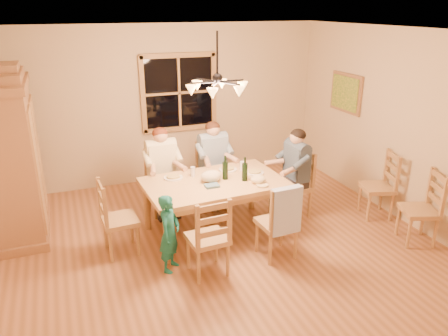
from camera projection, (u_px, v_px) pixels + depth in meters
name	position (u px, v px, depth m)	size (l,w,h in m)	color
floor	(218.00, 242.00, 5.84)	(5.50, 5.50, 0.00)	#905C34
ceiling	(217.00, 31.00, 4.89)	(5.50, 5.00, 0.02)	white
wall_back	(168.00, 105.00, 7.55)	(5.50, 0.02, 2.70)	beige
wall_right	(396.00, 125.00, 6.29)	(0.02, 5.00, 2.70)	beige
window	(179.00, 93.00, 7.52)	(1.30, 0.06, 1.30)	black
painting	(346.00, 93.00, 7.24)	(0.06, 0.78, 0.64)	#8B5E3C
chandelier	(217.00, 86.00, 5.11)	(0.77, 0.68, 0.71)	black
armoire	(13.00, 160.00, 5.73)	(0.66, 1.40, 2.30)	#8B5E3C
dining_table	(214.00, 188.00, 5.87)	(1.91, 1.24, 0.76)	tan
chair_far_left	(163.00, 194.00, 6.55)	(0.46, 0.45, 0.99)	#A28147
chair_far_right	(214.00, 185.00, 6.87)	(0.46, 0.45, 0.99)	#A28147
chair_near_left	(208.00, 250.00, 5.07)	(0.46, 0.45, 0.99)	#A28147
chair_near_right	(276.00, 234.00, 5.43)	(0.46, 0.45, 0.99)	#A28147
chair_end_left	(121.00, 231.00, 5.49)	(0.45, 0.46, 0.99)	#A28147
chair_end_right	(294.00, 196.00, 6.49)	(0.45, 0.46, 0.99)	#A28147
adult_woman	(162.00, 160.00, 6.37)	(0.41, 0.44, 0.87)	beige
adult_plaid_man	(213.00, 153.00, 6.68)	(0.41, 0.44, 0.87)	#2F5781
adult_slate_man	(296.00, 162.00, 6.30)	(0.44, 0.41, 0.87)	#3E4E63
towel	(286.00, 211.00, 5.13)	(0.38, 0.10, 0.58)	#A9BDE4
wine_bottle_a	(225.00, 168.00, 5.85)	(0.08, 0.08, 0.33)	black
wine_bottle_b	(245.00, 169.00, 5.80)	(0.08, 0.08, 0.33)	black
plate_woman	(173.00, 178.00, 5.92)	(0.26, 0.26, 0.02)	white
plate_plaid	(228.00, 169.00, 6.22)	(0.26, 0.26, 0.02)	white
plate_slate	(255.00, 173.00, 6.10)	(0.26, 0.26, 0.02)	white
wine_glass_a	(193.00, 172.00, 5.96)	(0.06, 0.06, 0.14)	silver
wine_glass_b	(242.00, 166.00, 6.18)	(0.06, 0.06, 0.14)	silver
cap	(258.00, 179.00, 5.75)	(0.20, 0.20, 0.11)	beige
napkin	(212.00, 186.00, 5.65)	(0.18, 0.14, 0.03)	slate
cloth_bundle	(211.00, 176.00, 5.79)	(0.28, 0.22, 0.15)	#C0B28B
child	(170.00, 233.00, 5.07)	(0.35, 0.23, 0.96)	#1A7672
chair_spare_front	(417.00, 221.00, 5.74)	(0.54, 0.56, 0.99)	#A28147
chair_spare_back	(376.00, 197.00, 6.46)	(0.53, 0.54, 0.99)	#A28147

